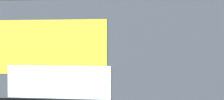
% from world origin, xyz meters
% --- Properties ---
extents(freight_car, '(17.08, 3.32, 4.59)m').
position_xyz_m(freight_car, '(1.26, -0.00, 2.61)').
color(freight_car, '#33383D').
rests_on(freight_car, ground_plane).
extents(hillside, '(122.01, 36.26, 13.06)m').
position_xyz_m(hillside, '(0.05, 56.78, 4.18)').
color(hillside, gray).
rests_on(hillside, ground_plane).
extents(parked_car_silver, '(4.33, 1.90, 1.65)m').
position_xyz_m(parked_car_silver, '(-4.01, 5.01, 0.82)').
color(parked_car_silver, '#B7BABF').
rests_on(parked_car_silver, ground_plane).
extents(parked_car_black, '(4.82, 2.51, 1.69)m').
position_xyz_m(parked_car_black, '(0.50, 4.93, 0.86)').
color(parked_car_black, black).
rests_on(parked_car_black, ground_plane).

